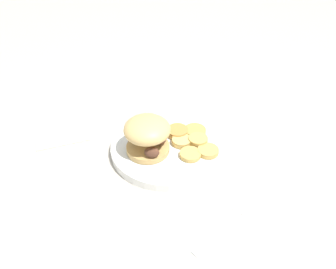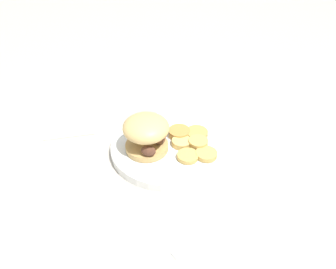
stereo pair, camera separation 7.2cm
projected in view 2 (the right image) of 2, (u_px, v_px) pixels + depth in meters
ground_plane at (168, 150)px, 0.75m from camera, size 4.00×4.00×0.00m
dinner_plate at (168, 146)px, 0.75m from camera, size 0.26×0.26×0.02m
sandwich at (147, 132)px, 0.70m from camera, size 0.10×0.11×0.08m
potato_round_0 at (198, 144)px, 0.73m from camera, size 0.04×0.04×0.02m
potato_round_1 at (179, 133)px, 0.76m from camera, size 0.05×0.05×0.02m
potato_round_2 at (188, 156)px, 0.70m from camera, size 0.05×0.05×0.01m
potato_round_3 at (197, 134)px, 0.76m from camera, size 0.05×0.05×0.01m
potato_round_4 at (206, 154)px, 0.70m from camera, size 0.05×0.05×0.01m
potato_round_5 at (181, 143)px, 0.73m from camera, size 0.04×0.04×0.01m
fork at (215, 226)px, 0.59m from camera, size 0.14×0.14×0.00m
napkin at (69, 127)px, 0.82m from camera, size 0.14×0.12×0.01m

